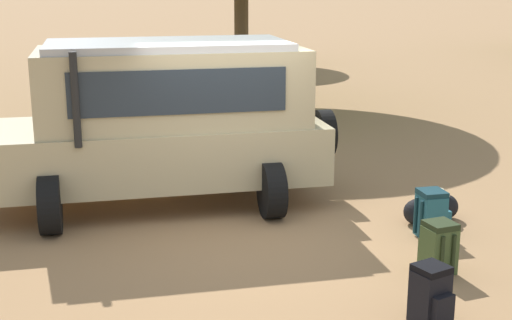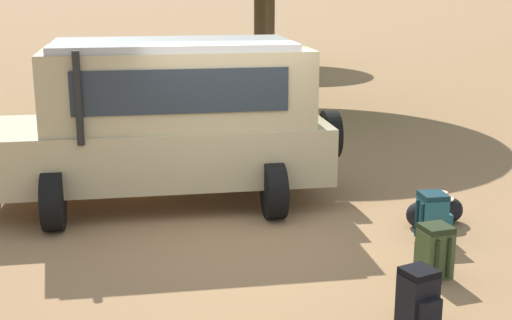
{
  "view_description": "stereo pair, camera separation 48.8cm",
  "coord_description": "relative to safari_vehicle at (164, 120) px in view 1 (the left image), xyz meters",
  "views": [
    {
      "loc": [
        -1.49,
        -8.95,
        3.36
      ],
      "look_at": [
        0.2,
        -0.04,
        1.0
      ],
      "focal_mm": 50.0,
      "sensor_mm": 36.0,
      "label": 1
    },
    {
      "loc": [
        -1.01,
        -9.03,
        3.36
      ],
      "look_at": [
        0.2,
        -0.04,
        1.0
      ],
      "focal_mm": 50.0,
      "sensor_mm": 36.0,
      "label": 2
    }
  ],
  "objects": [
    {
      "name": "backpack_beside_front_wheel",
      "position": [
        2.32,
        -4.34,
        -1.0
      ],
      "size": [
        0.4,
        0.45,
        0.6
      ],
      "color": "black",
      "rests_on": "ground_plane"
    },
    {
      "name": "duffel_bag_low_black_case",
      "position": [
        3.6,
        -1.52,
        -1.11
      ],
      "size": [
        0.86,
        0.5,
        0.46
      ],
      "color": "black",
      "rests_on": "ground_plane"
    },
    {
      "name": "ground_plane",
      "position": [
        0.9,
        -1.42,
        -1.29
      ],
      "size": [
        320.0,
        320.0,
        0.0
      ],
      "primitive_type": "plane",
      "color": "#9E754C"
    },
    {
      "name": "safari_vehicle",
      "position": [
        0.0,
        0.0,
        0.0
      ],
      "size": [
        5.38,
        2.84,
        2.44
      ],
      "color": "tan",
      "rests_on": "ground_plane"
    },
    {
      "name": "backpack_near_rear_wheel",
      "position": [
        2.94,
        -3.18,
        -0.99
      ],
      "size": [
        0.39,
        0.46,
        0.61
      ],
      "color": "#42562D",
      "rests_on": "ground_plane"
    },
    {
      "name": "backpack_cluster_center",
      "position": [
        3.34,
        -2.1,
        -0.98
      ],
      "size": [
        0.43,
        0.38,
        0.64
      ],
      "color": "#235B6B",
      "rests_on": "ground_plane"
    }
  ]
}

